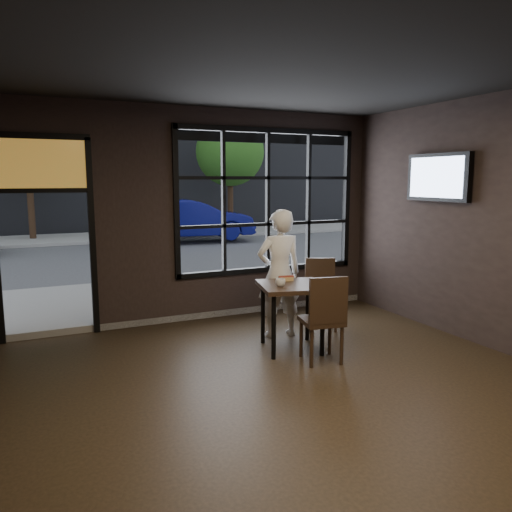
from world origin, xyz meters
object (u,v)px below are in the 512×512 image
chair_near (321,318)px  man (279,274)px  navy_car (192,220)px  cafe_table (292,317)px

chair_near → man: size_ratio=0.60×
chair_near → navy_car: 11.58m
cafe_table → navy_car: bearing=92.3°
chair_near → man: (-0.01, 1.06, 0.35)m
cafe_table → man: man is taller
chair_near → navy_car: bearing=-88.9°
chair_near → navy_car: (1.99, 11.40, 0.25)m
cafe_table → navy_car: size_ratio=0.21×
cafe_table → chair_near: size_ratio=0.81×
cafe_table → chair_near: chair_near is taller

